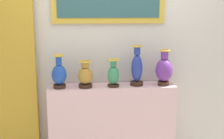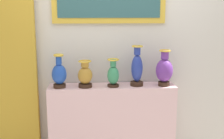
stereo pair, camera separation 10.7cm
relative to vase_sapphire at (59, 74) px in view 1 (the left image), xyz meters
The scene contains 8 objects.
display_shelf 0.84m from the vase_sapphire, ahead, with size 1.39×0.29×0.93m, color beige.
back_wall 0.68m from the vase_sapphire, 24.04° to the left, with size 3.03×0.14×2.68m.
curtain_gold 0.57m from the vase_sapphire, 166.43° to the left, with size 0.60×0.08×2.28m, color gold.
vase_sapphire is the anchor object (origin of this frame).
vase_ochre 0.27m from the vase_sapphire, ahead, with size 0.16×0.16×0.29m.
vase_jade 0.57m from the vase_sapphire, ahead, with size 0.13×0.13×0.31m.
vase_cobalt 0.84m from the vase_sapphire, ahead, with size 0.14×0.14×0.44m.
vase_violet 1.13m from the vase_sapphire, ahead, with size 0.18×0.18×0.40m.
Camera 1 is at (-0.33, -3.14, 1.76)m, focal length 47.72 mm.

